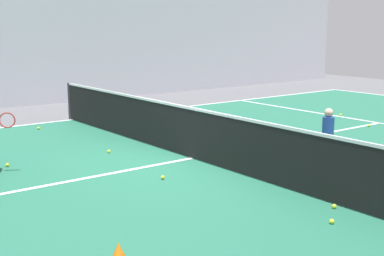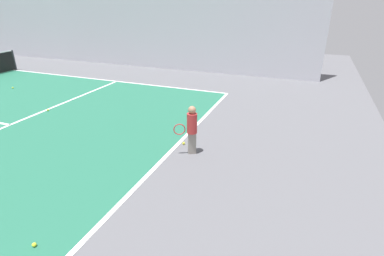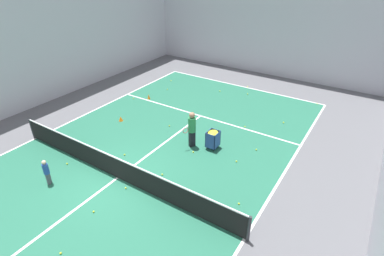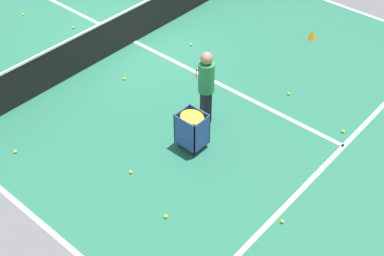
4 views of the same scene
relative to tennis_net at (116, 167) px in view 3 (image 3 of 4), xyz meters
The scene contains 37 objects.
ground_plane 0.53m from the tennis_net, ahead, with size 33.79×33.79×0.00m, color #5B5B60.
court_playing_area 0.53m from the tennis_net, ahead, with size 11.05×23.20×0.00m.
line_baseline_far 11.61m from the tennis_net, 90.00° to the left, with size 11.05×0.10×0.00m, color white.
line_sideline_left 5.55m from the tennis_net, behind, with size 0.10×23.20×0.00m, color white.
line_sideline_right 5.55m from the tennis_net, ahead, with size 0.10×23.20×0.00m, color white.
line_service_far 6.40m from the tennis_net, 90.00° to the left, with size 11.05×0.10×0.00m, color white.
line_centre_service 0.53m from the tennis_net, ahead, with size 0.10×12.76×0.00m, color white.
hall_enclosure_far 15.38m from the tennis_net, 90.00° to the left, with size 17.64×0.15×8.13m.
tennis_net is the anchor object (origin of this frame).
coach_at_net 3.81m from the tennis_net, 70.82° to the left, with size 0.48×0.71×1.76m.
child_midcourt 2.60m from the tennis_net, 139.65° to the right, with size 0.30×0.30×1.10m.
ball_cart 4.49m from the tennis_net, 61.61° to the left, with size 0.50×0.57×0.89m.
training_cone_0 7.65m from the tennis_net, 120.62° to the left, with size 0.18×0.18×0.32m, color orange.
training_cone_1 4.87m from the tennis_net, 132.97° to the left, with size 0.23×0.23×0.26m, color orange.
tennis_ball_0 1.98m from the tennis_net, 70.05° to the right, with size 0.07×0.07×0.07m, color yellow.
tennis_ball_2 5.04m from the tennis_net, 45.03° to the left, with size 0.07×0.07×0.07m, color yellow.
tennis_ball_3 9.22m from the tennis_net, 114.46° to the left, with size 0.07×0.07×0.07m, color yellow.
tennis_ball_5 10.80m from the tennis_net, 114.90° to the left, with size 0.07×0.07×0.07m, color yellow.
tennis_ball_6 1.63m from the tennis_net, 123.70° to the left, with size 0.07×0.07×0.07m, color yellow.
tennis_ball_7 9.09m from the tennis_net, 62.82° to the left, with size 0.07×0.07×0.07m, color yellow.
tennis_ball_10 3.56m from the tennis_net, 63.08° to the left, with size 0.07×0.07×0.07m, color yellow.
tennis_ball_11 12.56m from the tennis_net, 66.08° to the left, with size 0.07×0.07×0.07m, color yellow.
tennis_ball_13 7.68m from the tennis_net, 127.85° to the left, with size 0.07×0.07×0.07m, color yellow.
tennis_ball_14 6.26m from the tennis_net, 51.17° to the left, with size 0.07×0.07×0.07m, color yellow.
tennis_ball_15 11.72m from the tennis_net, 87.61° to the left, with size 0.07×0.07×0.07m, color yellow.
tennis_ball_17 3.70m from the tennis_net, 71.91° to the right, with size 0.07×0.07×0.07m, color yellow.
tennis_ball_18 6.18m from the tennis_net, 93.59° to the left, with size 0.07×0.07×0.07m, color yellow.
tennis_ball_19 2.56m from the tennis_net, 167.80° to the right, with size 0.07×0.07×0.07m, color yellow.
tennis_ball_20 1.85m from the tennis_net, 38.06° to the left, with size 0.07×0.07×0.07m, color yellow.
tennis_ball_21 3.64m from the tennis_net, behind, with size 0.07×0.07×0.07m, color yellow.
tennis_ball_22 10.05m from the tennis_net, 94.19° to the left, with size 0.07×0.07×0.07m, color yellow.
tennis_ball_23 4.05m from the tennis_net, behind, with size 0.07×0.07×0.07m, color yellow.
tennis_ball_24 0.94m from the tennis_net, 22.46° to the right, with size 0.07×0.07×0.07m, color yellow.
tennis_ball_26 7.07m from the tennis_net, 68.38° to the left, with size 0.07×0.07×0.07m, color yellow.
tennis_ball_27 4.92m from the tennis_net, 15.23° to the left, with size 0.07×0.07×0.07m, color yellow.
tennis_ball_29 4.58m from the tennis_net, 99.50° to the left, with size 0.07×0.07×0.07m, color yellow.
tennis_ball_31 10.61m from the tennis_net, 84.62° to the left, with size 0.07×0.07×0.07m, color yellow.
Camera 3 is at (7.61, -6.27, 7.73)m, focal length 28.00 mm.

